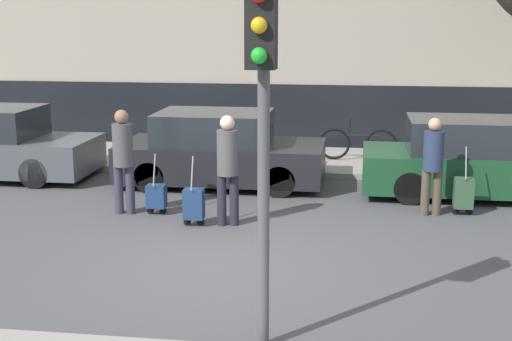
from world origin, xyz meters
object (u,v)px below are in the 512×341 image
(trolley_right, at_px, (464,193))
(parked_bicycle, at_px, (357,144))
(trolley_left, at_px, (156,196))
(parked_car_1, at_px, (220,151))
(traffic_light, at_px, (262,95))
(pedestrian_left, at_px, (123,155))
(pedestrian_right, at_px, (433,161))
(pedestrian_center, at_px, (228,163))
(trolley_center, at_px, (194,204))
(parked_car_2, at_px, (480,161))

(trolley_right, xyz_separation_m, parked_bicycle, (-1.79, 3.88, 0.11))
(trolley_left, bearing_deg, parked_car_1, 74.26)
(trolley_right, xyz_separation_m, traffic_light, (-2.72, -5.46, 2.22))
(pedestrian_left, relative_size, pedestrian_right, 1.07)
(trolley_left, distance_m, pedestrian_right, 4.71)
(pedestrian_center, xyz_separation_m, trolley_center, (-0.54, -0.11, -0.66))
(trolley_right, bearing_deg, pedestrian_left, -172.79)
(parked_car_1, relative_size, traffic_light, 1.11)
(pedestrian_center, relative_size, trolley_center, 1.56)
(trolley_right, bearing_deg, trolley_center, -163.78)
(pedestrian_center, height_order, pedestrian_right, pedestrian_center)
(pedestrian_left, relative_size, pedestrian_center, 1.00)
(pedestrian_left, height_order, pedestrian_center, pedestrian_center)
(trolley_center, bearing_deg, trolley_left, 143.52)
(trolley_center, height_order, parked_bicycle, trolley_center)
(pedestrian_center, xyz_separation_m, traffic_light, (1.13, -4.30, 1.58))
(pedestrian_right, bearing_deg, trolley_right, 179.94)
(pedestrian_right, height_order, traffic_light, traffic_light)
(trolley_right, relative_size, parked_bicycle, 0.67)
(parked_car_1, bearing_deg, pedestrian_left, -117.10)
(parked_car_1, xyz_separation_m, trolley_right, (4.52, -1.63, -0.30))
(pedestrian_right, distance_m, parked_bicycle, 4.19)
(trolley_left, relative_size, trolley_right, 0.89)
(parked_car_2, xyz_separation_m, trolley_left, (-5.64, -2.07, -0.36))
(traffic_light, bearing_deg, pedestrian_right, 67.95)
(pedestrian_left, xyz_separation_m, traffic_light, (3.00, -4.74, 1.58))
(parked_car_1, bearing_deg, parked_car_2, -2.95)
(traffic_light, bearing_deg, pedestrian_center, 104.66)
(trolley_left, relative_size, pedestrian_center, 0.59)
(trolley_center, bearing_deg, parked_car_1, 92.58)
(trolley_center, bearing_deg, traffic_light, -68.34)
(trolley_left, bearing_deg, trolley_center, -36.48)
(parked_car_1, height_order, pedestrian_left, pedestrian_left)
(parked_bicycle, bearing_deg, parked_car_2, -47.94)
(parked_bicycle, bearing_deg, pedestrian_right, -72.51)
(pedestrian_left, height_order, traffic_light, traffic_light)
(pedestrian_center, distance_m, traffic_light, 4.72)
(pedestrian_right, distance_m, trolley_right, 0.79)
(trolley_left, height_order, pedestrian_right, pedestrian_right)
(pedestrian_center, height_order, parked_bicycle, pedestrian_center)
(pedestrian_right, bearing_deg, parked_car_1, -32.39)
(pedestrian_right, height_order, parked_bicycle, pedestrian_right)
(parked_bicycle, bearing_deg, trolley_right, -65.21)
(pedestrian_left, xyz_separation_m, pedestrian_right, (5.18, 0.64, -0.08))
(traffic_light, bearing_deg, pedestrian_left, 122.31)
(parked_car_1, bearing_deg, parked_bicycle, 39.64)
(pedestrian_right, bearing_deg, trolley_center, 8.19)
(pedestrian_left, distance_m, trolley_left, 0.90)
(pedestrian_left, xyz_separation_m, trolley_center, (1.34, -0.55, -0.66))
(parked_car_1, height_order, pedestrian_right, pedestrian_right)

